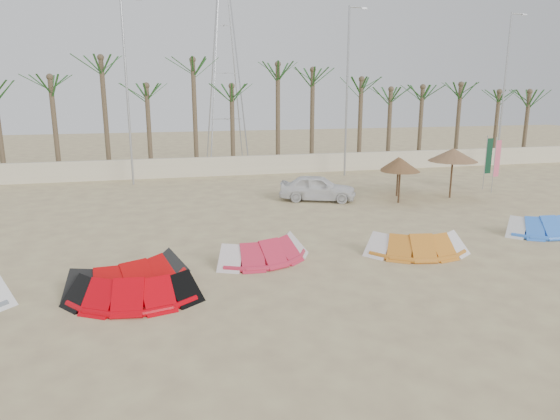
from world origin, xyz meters
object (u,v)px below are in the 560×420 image
object	(u,v)px
parasol_left	(398,163)
parasol_right	(453,155)
kite_blue	(538,224)
kite_orange	(413,241)
car	(318,188)
kite_red_mid	(133,285)
parasol_mid	(400,165)
kite_red_right	(263,248)
kite_red_left	(130,269)

from	to	relation	value
parasol_left	parasol_right	distance (m)	2.89
kite_blue	parasol_right	size ratio (longest dim) A/B	1.17
kite_orange	car	distance (m)	9.20
kite_red_mid	parasol_right	size ratio (longest dim) A/B	1.39
kite_blue	parasol_mid	size ratio (longest dim) A/B	1.34
kite_red_mid	parasol_right	world-z (taller)	parasol_right
kite_blue	car	size ratio (longest dim) A/B	0.79
parasol_mid	parasol_right	xyz separation A→B (m)	(3.32, 0.48, 0.35)
parasol_left	parasol_right	bearing A→B (deg)	-22.60
kite_red_right	parasol_left	size ratio (longest dim) A/B	1.71
kite_red_mid	parasol_mid	xyz separation A→B (m)	(12.99, 9.55, 1.58)
kite_red_left	kite_orange	distance (m)	9.85
kite_red_left	parasol_mid	bearing A→B (deg)	31.98
kite_orange	kite_red_left	bearing A→B (deg)	-176.72
kite_blue	car	bearing A→B (deg)	129.97
kite_red_left	parasol_mid	world-z (taller)	parasol_mid
kite_orange	parasol_right	world-z (taller)	parasol_right
kite_red_left	parasol_right	distance (m)	18.67
parasol_left	parasol_mid	distance (m)	1.73
kite_red_mid	kite_orange	world-z (taller)	same
kite_red_left	kite_red_mid	size ratio (longest dim) A/B	1.09
kite_red_left	car	xyz separation A→B (m)	(9.17, 9.73, 0.26)
kite_orange	kite_red_mid	bearing A→B (deg)	-168.74
car	kite_orange	bearing A→B (deg)	-154.53
kite_blue	parasol_mid	distance (m)	7.41
parasol_right	parasol_mid	bearing A→B (deg)	-171.71
kite_red_mid	kite_orange	xyz separation A→B (m)	(9.72, 1.93, -0.00)
kite_blue	parasol_mid	bearing A→B (deg)	113.73
parasol_right	kite_blue	bearing A→B (deg)	-93.26
parasol_right	kite_red_left	bearing A→B (deg)	-152.18
parasol_mid	car	world-z (taller)	parasol_mid
parasol_mid	parasol_right	distance (m)	3.37
parasol_mid	kite_red_right	bearing A→B (deg)	-140.99
kite_red_left	parasol_mid	xyz separation A→B (m)	(13.11, 8.18, 1.58)
kite_red_right	parasol_left	world-z (taller)	parasol_left
parasol_right	kite_red_right	bearing A→B (deg)	-147.92
kite_red_right	parasol_right	distance (m)	14.33
kite_red_mid	parasol_left	world-z (taller)	parasol_left
kite_red_left	parasol_mid	distance (m)	15.53
kite_red_left	car	distance (m)	13.37
kite_red_mid	car	distance (m)	14.32
parasol_left	parasol_mid	xyz separation A→B (m)	(-0.69, -1.58, 0.18)
parasol_left	car	size ratio (longest dim) A/B	0.54
kite_red_mid	kite_blue	size ratio (longest dim) A/B	1.19
kite_red_right	kite_orange	distance (m)	5.47
kite_blue	parasol_left	size ratio (longest dim) A/B	1.45
parasol_left	kite_orange	bearing A→B (deg)	-113.31
parasol_mid	car	xyz separation A→B (m)	(-3.94, 1.55, -1.32)
parasol_right	car	size ratio (longest dim) A/B	0.67
kite_red_right	kite_orange	world-z (taller)	same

